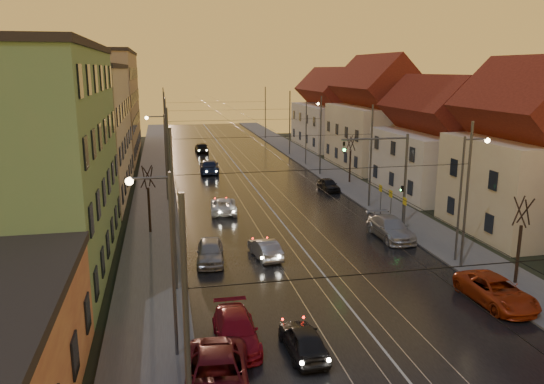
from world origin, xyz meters
TOP-DOWN VIEW (x-y plane):
  - ground at (0.00, 0.00)m, footprint 160.00×160.00m
  - road at (0.00, 40.00)m, footprint 16.00×120.00m
  - sidewalk_left at (-10.00, 40.00)m, footprint 4.00×120.00m
  - sidewalk_right at (10.00, 40.00)m, footprint 4.00×120.00m
  - tram_rail_0 at (-2.20, 40.00)m, footprint 0.06×120.00m
  - tram_rail_1 at (-0.77, 40.00)m, footprint 0.06×120.00m
  - tram_rail_2 at (0.77, 40.00)m, footprint 0.06×120.00m
  - tram_rail_3 at (2.20, 40.00)m, footprint 0.06×120.00m
  - apartment_left_1 at (-17.50, 14.00)m, footprint 10.00×18.00m
  - apartment_left_2 at (-17.50, 34.00)m, footprint 10.00×20.00m
  - apartment_left_3 at (-17.50, 58.00)m, footprint 10.00×24.00m
  - house_right_1 at (17.00, 15.00)m, footprint 8.67×10.20m
  - house_right_2 at (17.00, 28.00)m, footprint 9.18×12.24m
  - house_right_3 at (17.00, 43.00)m, footprint 9.18×14.28m
  - house_right_4 at (17.00, 61.00)m, footprint 9.18×16.32m
  - catenary_pole_l_0 at (-8.60, -6.00)m, footprint 0.16×0.16m
  - catenary_pole_l_1 at (-8.60, 9.00)m, footprint 0.16×0.16m
  - catenary_pole_r_1 at (8.60, 9.00)m, footprint 0.16×0.16m
  - catenary_pole_l_2 at (-8.60, 24.00)m, footprint 0.16×0.16m
  - catenary_pole_r_2 at (8.60, 24.00)m, footprint 0.16×0.16m
  - catenary_pole_l_3 at (-8.60, 39.00)m, footprint 0.16×0.16m
  - catenary_pole_r_3 at (8.60, 39.00)m, footprint 0.16×0.16m
  - catenary_pole_l_4 at (-8.60, 54.00)m, footprint 0.16×0.16m
  - catenary_pole_r_4 at (8.60, 54.00)m, footprint 0.16×0.16m
  - catenary_pole_l_5 at (-8.60, 72.00)m, footprint 0.16×0.16m
  - catenary_pole_r_5 at (8.60, 72.00)m, footprint 0.16×0.16m
  - street_lamp_0 at (-9.10, 2.00)m, footprint 1.75×0.32m
  - street_lamp_1 at (9.10, 10.00)m, footprint 1.75×0.32m
  - street_lamp_2 at (-9.10, 30.00)m, footprint 1.75×0.32m
  - street_lamp_3 at (9.10, 46.00)m, footprint 1.75×0.32m
  - traffic_light_mast at (7.99, 18.00)m, footprint 5.30×0.32m
  - bare_tree_0 at (-10.20, 20.00)m, footprint 1.09×1.09m
  - bare_tree_1 at (10.20, 6.00)m, footprint 1.09×1.09m
  - bare_tree_2 at (10.40, 34.00)m, footprint 1.09×1.09m
  - driving_car_0 at (-3.49, 1.22)m, footprint 1.63×3.81m
  - driving_car_1 at (-2.83, 13.22)m, footprint 1.80×3.90m
  - driving_car_2 at (-4.19, 24.78)m, footprint 2.47×4.75m
  - driving_car_3 at (-3.79, 42.83)m, footprint 2.55×5.51m
  - driving_car_4 at (-3.49, 58.60)m, footprint 1.83×4.50m
  - parked_left_1 at (-7.43, -1.07)m, footprint 2.95×5.60m
  - parked_left_2 at (-6.20, 2.59)m, footprint 1.84×4.51m
  - parked_left_3 at (-6.39, 13.10)m, footprint 2.06×4.31m
  - parked_right_0 at (7.60, 4.01)m, footprint 2.46×5.06m
  - parked_right_1 at (6.82, 15.41)m, footprint 2.19×5.21m
  - parked_right_2 at (7.08, 31.00)m, footprint 1.71×3.75m

SIDE VIEW (x-z plane):
  - ground at x=0.00m, z-range 0.00..0.00m
  - road at x=0.00m, z-range 0.00..0.04m
  - tram_rail_0 at x=-2.20m, z-range 0.04..0.07m
  - tram_rail_1 at x=-0.77m, z-range 0.04..0.07m
  - tram_rail_2 at x=0.77m, z-range 0.04..0.07m
  - tram_rail_3 at x=2.20m, z-range 0.04..0.07m
  - sidewalk_left at x=-10.00m, z-range 0.00..0.15m
  - sidewalk_right at x=10.00m, z-range 0.00..0.15m
  - driving_car_1 at x=-2.83m, z-range 0.00..1.24m
  - parked_right_2 at x=7.08m, z-range 0.00..1.25m
  - driving_car_2 at x=-4.19m, z-range 0.00..1.28m
  - driving_car_0 at x=-3.49m, z-range 0.00..1.28m
  - parked_left_2 at x=-6.20m, z-range 0.00..1.31m
  - parked_right_0 at x=7.60m, z-range 0.00..1.39m
  - parked_left_3 at x=-6.39m, z-range 0.00..1.42m
  - parked_left_1 at x=-7.43m, z-range 0.00..1.50m
  - parked_right_1 at x=6.82m, z-range 0.00..1.50m
  - driving_car_4 at x=-3.49m, z-range 0.00..1.53m
  - driving_car_3 at x=-3.79m, z-range 0.00..1.56m
  - bare_tree_0 at x=-10.20m, z-range -0.07..5.04m
  - bare_tree_1 at x=10.20m, z-range -0.07..5.04m
  - bare_tree_2 at x=10.40m, z-range -0.07..5.04m
  - catenary_pole_l_0 at x=-8.60m, z-range 0.00..9.00m
  - catenary_pole_l_1 at x=-8.60m, z-range 0.00..9.00m
  - catenary_pole_r_1 at x=8.60m, z-range 0.00..9.00m
  - catenary_pole_l_2 at x=-8.60m, z-range 0.00..9.00m
  - catenary_pole_r_2 at x=8.60m, z-range 0.00..9.00m
  - catenary_pole_l_3 at x=-8.60m, z-range 0.00..9.00m
  - catenary_pole_r_3 at x=8.60m, z-range 0.00..9.00m
  - catenary_pole_l_4 at x=-8.60m, z-range 0.00..9.00m
  - catenary_pole_r_4 at x=8.60m, z-range 0.00..9.00m
  - catenary_pole_l_5 at x=-8.60m, z-range 0.00..9.00m
  - catenary_pole_r_5 at x=8.60m, z-range 0.00..9.00m
  - traffic_light_mast at x=7.99m, z-range 1.00..8.20m
  - house_right_2 at x=17.00m, z-range 0.04..9.24m
  - street_lamp_0 at x=-9.10m, z-range 0.89..8.89m
  - street_lamp_1 at x=9.10m, z-range 0.89..8.89m
  - street_lamp_2 at x=-9.10m, z-range 0.89..8.89m
  - street_lamp_3 at x=9.10m, z-range 0.89..8.89m
  - house_right_4 at x=17.00m, z-range 0.05..10.05m
  - house_right_1 at x=17.00m, z-range 0.05..10.85m
  - house_right_3 at x=17.00m, z-range 0.05..11.55m
  - apartment_left_2 at x=-17.50m, z-range 0.00..12.00m
  - apartment_left_1 at x=-17.50m, z-range 0.00..13.00m
  - apartment_left_3 at x=-17.50m, z-range 0.00..14.00m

